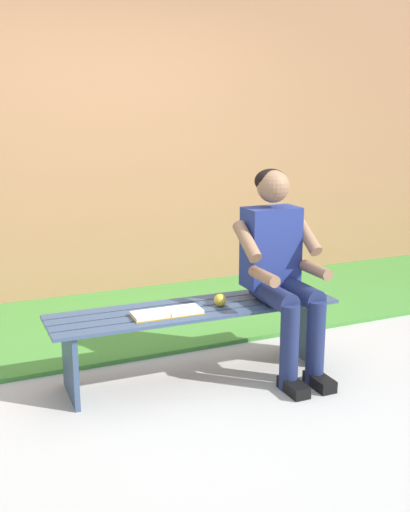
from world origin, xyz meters
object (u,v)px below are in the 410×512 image
bench_near (195,324)px  book_open (167,313)px  person_seated (280,264)px  apple (220,300)px

bench_near → book_open: 0.24m
person_seated → apple: (0.38, -0.06, -0.20)m
bench_near → book_open: book_open is taller
apple → book_open: 0.35m
person_seated → book_open: size_ratio=3.01×
bench_near → person_seated: (-0.52, 0.10, 0.35)m
bench_near → apple: apple is taller
person_seated → bench_near: bearing=-10.8°
bench_near → person_seated: size_ratio=1.41×
bench_near → book_open: bearing=17.0°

